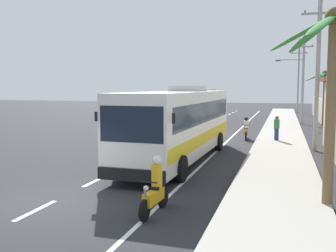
% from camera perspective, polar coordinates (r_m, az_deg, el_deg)
% --- Properties ---
extents(ground_plane, '(160.00, 160.00, 0.00)m').
position_cam_1_polar(ground_plane, '(13.06, -16.66, -10.69)').
color(ground_plane, '#28282D').
extents(sidewalk_kerb, '(3.20, 90.00, 0.14)m').
position_cam_1_polar(sidewalk_kerb, '(20.73, 16.03, -4.39)').
color(sidewalk_kerb, '#A8A399').
rests_on(sidewalk_kerb, ground).
extents(lane_markings, '(3.49, 71.01, 0.01)m').
position_cam_1_polar(lane_markings, '(25.96, 5.65, -2.33)').
color(lane_markings, white).
rests_on(lane_markings, ground).
extents(coach_bus_foreground, '(3.17, 12.32, 3.70)m').
position_cam_1_polar(coach_bus_foreground, '(19.20, 1.82, 0.62)').
color(coach_bus_foreground, silver).
rests_on(coach_bus_foreground, ground).
extents(coach_bus_far_lane, '(3.58, 12.43, 3.70)m').
position_cam_1_polar(coach_bus_far_lane, '(42.53, 4.63, 3.43)').
color(coach_bus_far_lane, gold).
rests_on(coach_bus_far_lane, ground).
extents(motorcycle_beside_bus, '(0.56, 1.96, 1.67)m').
position_cam_1_polar(motorcycle_beside_bus, '(11.35, -1.90, -9.40)').
color(motorcycle_beside_bus, black).
rests_on(motorcycle_beside_bus, ground).
extents(motorcycle_trailing, '(0.56, 1.96, 1.55)m').
position_cam_1_polar(motorcycle_trailing, '(27.61, 11.36, -0.61)').
color(motorcycle_trailing, black).
rests_on(motorcycle_trailing, ground).
extents(pedestrian_near_kerb, '(0.36, 0.36, 1.61)m').
position_cam_1_polar(pedestrian_near_kerb, '(26.55, 15.65, -0.21)').
color(pedestrian_near_kerb, navy).
rests_on(pedestrian_near_kerb, sidewalk_kerb).
extents(utility_pole_mid, '(1.94, 0.24, 9.55)m').
position_cam_1_polar(utility_pole_mid, '(23.51, 21.13, 8.50)').
color(utility_pole_mid, '#9E9E99').
rests_on(utility_pole_mid, ground).
extents(utility_pole_far, '(3.53, 0.24, 8.75)m').
position_cam_1_polar(utility_pole_far, '(40.29, 19.05, 6.88)').
color(utility_pole_far, '#9E9E99').
rests_on(utility_pole_far, ground).
extents(utility_pole_distant, '(2.25, 0.24, 10.21)m').
position_cam_1_polar(utility_pole_distant, '(57.14, 18.59, 7.10)').
color(utility_pole_distant, '#9E9E99').
rests_on(utility_pole_distant, ground).
extents(palm_nearest, '(3.82, 3.51, 5.94)m').
position_cam_1_polar(palm_nearest, '(12.42, 23.03, 8.21)').
color(palm_nearest, brown).
rests_on(palm_nearest, ground).
extents(palm_second, '(3.47, 3.35, 5.15)m').
position_cam_1_polar(palm_second, '(38.66, 22.02, 5.67)').
color(palm_second, brown).
rests_on(palm_second, ground).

